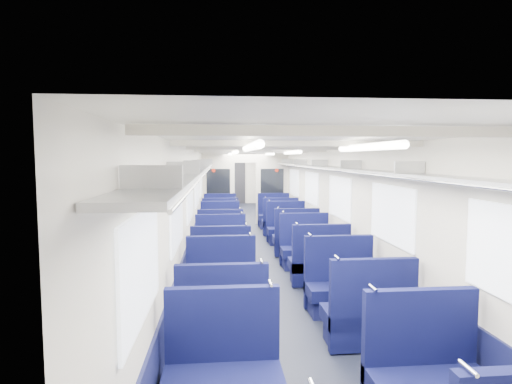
{
  "coord_description": "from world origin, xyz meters",
  "views": [
    {
      "loc": [
        -0.85,
        -10.28,
        2.16
      ],
      "look_at": [
        0.21,
        1.39,
        1.17
      ],
      "focal_mm": 28.66,
      "sensor_mm": 36.0,
      "label": 1
    }
  ],
  "objects_px": {
    "seat_9": "(319,265)",
    "seat_17": "(280,223)",
    "seat_6": "(221,289)",
    "seat_16": "(220,224)",
    "seat_2": "(223,377)",
    "seat_8": "(221,268)",
    "seat_11": "(305,250)",
    "seat_7": "(341,289)",
    "seat_10": "(221,252)",
    "seat_19": "(274,217)",
    "seat_14": "(220,230)",
    "seat_4": "(222,326)",
    "seat_13": "(296,240)",
    "seat_5": "(368,318)",
    "seat_3": "(426,381)",
    "end_door": "(237,182)",
    "seat_12": "(220,242)",
    "bulkhead": "(245,186)",
    "seat_18": "(220,218)",
    "seat_15": "(286,230)"
  },
  "relations": [
    {
      "from": "seat_5",
      "to": "seat_11",
      "type": "bearing_deg",
      "value": 90.0
    },
    {
      "from": "seat_4",
      "to": "seat_13",
      "type": "xyz_separation_m",
      "value": [
        1.66,
        4.49,
        0.0
      ]
    },
    {
      "from": "seat_6",
      "to": "seat_15",
      "type": "relative_size",
      "value": 1.0
    },
    {
      "from": "bulkhead",
      "to": "seat_3",
      "type": "height_order",
      "value": "bulkhead"
    },
    {
      "from": "seat_9",
      "to": "seat_19",
      "type": "height_order",
      "value": "same"
    },
    {
      "from": "seat_16",
      "to": "seat_12",
      "type": "bearing_deg",
      "value": -90.0
    },
    {
      "from": "seat_7",
      "to": "seat_10",
      "type": "xyz_separation_m",
      "value": [
        -1.66,
        2.34,
        0.0
      ]
    },
    {
      "from": "seat_6",
      "to": "seat_8",
      "type": "distance_m",
      "value": 1.1
    },
    {
      "from": "seat_9",
      "to": "seat_3",
      "type": "bearing_deg",
      "value": -90.0
    },
    {
      "from": "bulkhead",
      "to": "seat_8",
      "type": "relative_size",
      "value": 2.56
    },
    {
      "from": "seat_14",
      "to": "seat_7",
      "type": "bearing_deg",
      "value": -70.72
    },
    {
      "from": "seat_10",
      "to": "seat_14",
      "type": "distance_m",
      "value": 2.4
    },
    {
      "from": "seat_10",
      "to": "seat_19",
      "type": "relative_size",
      "value": 1.0
    },
    {
      "from": "seat_8",
      "to": "seat_13",
      "type": "bearing_deg",
      "value": 52.0
    },
    {
      "from": "seat_13",
      "to": "seat_19",
      "type": "xyz_separation_m",
      "value": [
        0.0,
        3.59,
        0.0
      ]
    },
    {
      "from": "seat_19",
      "to": "seat_6",
      "type": "bearing_deg",
      "value": -103.69
    },
    {
      "from": "seat_8",
      "to": "bulkhead",
      "type": "bearing_deg",
      "value": 82.82
    },
    {
      "from": "seat_9",
      "to": "seat_17",
      "type": "xyz_separation_m",
      "value": [
        0.0,
        4.47,
        0.0
      ]
    },
    {
      "from": "seat_19",
      "to": "seat_5",
      "type": "bearing_deg",
      "value": -90.0
    },
    {
      "from": "end_door",
      "to": "seat_8",
      "type": "bearing_deg",
      "value": -93.78
    },
    {
      "from": "seat_2",
      "to": "seat_6",
      "type": "relative_size",
      "value": 1.0
    },
    {
      "from": "seat_6",
      "to": "seat_14",
      "type": "relative_size",
      "value": 1.0
    },
    {
      "from": "seat_3",
      "to": "seat_19",
      "type": "bearing_deg",
      "value": 90.0
    },
    {
      "from": "seat_10",
      "to": "seat_2",
      "type": "bearing_deg",
      "value": -90.0
    },
    {
      "from": "seat_19",
      "to": "seat_7",
      "type": "bearing_deg",
      "value": -90.0
    },
    {
      "from": "seat_16",
      "to": "seat_13",
      "type": "bearing_deg",
      "value": -55.9
    },
    {
      "from": "bulkhead",
      "to": "seat_17",
      "type": "relative_size",
      "value": 2.56
    },
    {
      "from": "seat_11",
      "to": "seat_17",
      "type": "relative_size",
      "value": 1.0
    },
    {
      "from": "seat_4",
      "to": "seat_14",
      "type": "distance_m",
      "value": 5.87
    },
    {
      "from": "seat_14",
      "to": "seat_15",
      "type": "relative_size",
      "value": 1.0
    },
    {
      "from": "seat_5",
      "to": "seat_6",
      "type": "distance_m",
      "value": 2.04
    },
    {
      "from": "seat_10",
      "to": "seat_19",
      "type": "bearing_deg",
      "value": 70.19
    },
    {
      "from": "seat_7",
      "to": "seat_17",
      "type": "distance_m",
      "value": 5.71
    },
    {
      "from": "seat_7",
      "to": "seat_17",
      "type": "height_order",
      "value": "same"
    },
    {
      "from": "end_door",
      "to": "seat_3",
      "type": "relative_size",
      "value": 1.83
    },
    {
      "from": "end_door",
      "to": "seat_4",
      "type": "relative_size",
      "value": 1.83
    },
    {
      "from": "seat_12",
      "to": "seat_14",
      "type": "bearing_deg",
      "value": 90.0
    },
    {
      "from": "seat_8",
      "to": "seat_11",
      "type": "bearing_deg",
      "value": 34.31
    },
    {
      "from": "seat_14",
      "to": "seat_18",
      "type": "bearing_deg",
      "value": 90.0
    },
    {
      "from": "end_door",
      "to": "seat_9",
      "type": "bearing_deg",
      "value": -86.22
    },
    {
      "from": "seat_11",
      "to": "seat_2",
      "type": "bearing_deg",
      "value": -110.13
    },
    {
      "from": "seat_6",
      "to": "seat_16",
      "type": "xyz_separation_m",
      "value": [
        0.0,
        5.67,
        0.0
      ]
    },
    {
      "from": "seat_2",
      "to": "seat_17",
      "type": "xyz_separation_m",
      "value": [
        1.66,
        7.87,
        0.0
      ]
    },
    {
      "from": "seat_8",
      "to": "seat_17",
      "type": "height_order",
      "value": "same"
    },
    {
      "from": "seat_2",
      "to": "seat_8",
      "type": "height_order",
      "value": "same"
    },
    {
      "from": "seat_9",
      "to": "seat_17",
      "type": "distance_m",
      "value": 4.47
    },
    {
      "from": "seat_4",
      "to": "seat_11",
      "type": "bearing_deg",
      "value": 64.61
    },
    {
      "from": "seat_11",
      "to": "seat_18",
      "type": "distance_m",
      "value": 4.86
    },
    {
      "from": "seat_4",
      "to": "seat_16",
      "type": "bearing_deg",
      "value": 90.0
    },
    {
      "from": "seat_9",
      "to": "seat_11",
      "type": "relative_size",
      "value": 1.0
    }
  ]
}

